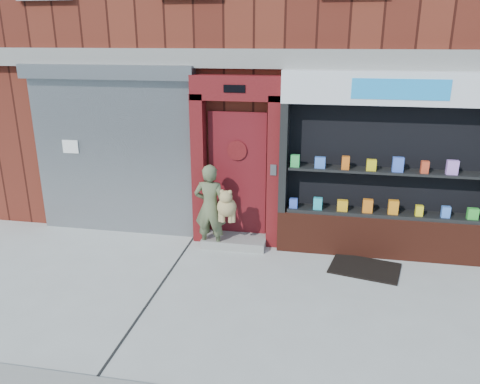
# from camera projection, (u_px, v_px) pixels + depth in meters

# --- Properties ---
(ground) EXTENTS (80.00, 80.00, 0.00)m
(ground) POSITION_uv_depth(u_px,v_px,m) (264.00, 300.00, 6.51)
(ground) COLOR #9E9E99
(ground) RESTS_ON ground
(building) EXTENTS (12.00, 8.16, 8.00)m
(building) POSITION_uv_depth(u_px,v_px,m) (302.00, 13.00, 10.84)
(building) COLOR #501A12
(building) RESTS_ON ground
(shutter_bay) EXTENTS (3.10, 0.30, 3.04)m
(shutter_bay) POSITION_uv_depth(u_px,v_px,m) (113.00, 141.00, 8.29)
(shutter_bay) COLOR gray
(shutter_bay) RESTS_ON ground
(red_door_bay) EXTENTS (1.52, 0.58, 2.90)m
(red_door_bay) POSITION_uv_depth(u_px,v_px,m) (236.00, 162.00, 7.91)
(red_door_bay) COLOR #510E10
(red_door_bay) RESTS_ON ground
(pharmacy_bay) EXTENTS (3.50, 0.41, 3.00)m
(pharmacy_bay) POSITION_uv_depth(u_px,v_px,m) (389.00, 176.00, 7.46)
(pharmacy_bay) COLOR #511E13
(pharmacy_bay) RESTS_ON ground
(woman) EXTENTS (0.75, 0.48, 1.50)m
(woman) POSITION_uv_depth(u_px,v_px,m) (212.00, 207.00, 7.84)
(woman) COLOR #555E3E
(woman) RESTS_ON ground
(doormat) EXTENTS (1.18, 0.94, 0.03)m
(doormat) POSITION_uv_depth(u_px,v_px,m) (365.00, 268.00, 7.37)
(doormat) COLOR black
(doormat) RESTS_ON ground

